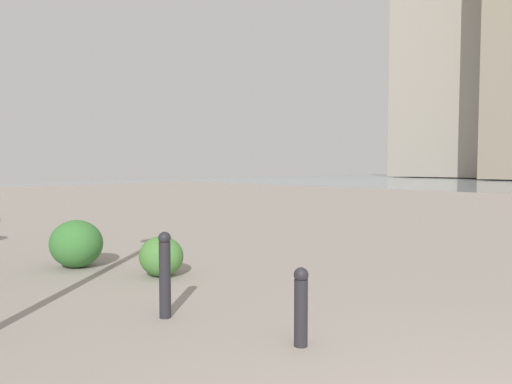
{
  "coord_description": "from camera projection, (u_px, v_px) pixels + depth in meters",
  "views": [
    {
      "loc": [
        -0.22,
        2.28,
        1.58
      ],
      "look_at": [
        8.07,
        -6.4,
        0.89
      ],
      "focal_mm": 32.93,
      "sensor_mm": 36.0,
      "label": 1
    }
  ],
  "objects": [
    {
      "name": "building_annex",
      "position": [
        459.0,
        60.0,
        64.08
      ],
      "size": [
        15.41,
        10.18,
        34.06
      ],
      "color": "#9E9384",
      "rests_on": "ground"
    },
    {
      "name": "bollard_near",
      "position": [
        301.0,
        305.0,
        4.08
      ],
      "size": [
        0.13,
        0.13,
        0.69
      ],
      "color": "#232328",
      "rests_on": "ground"
    },
    {
      "name": "bollard_mid",
      "position": [
        165.0,
        273.0,
        4.83
      ],
      "size": [
        0.13,
        0.13,
        0.9
      ],
      "color": "#232328",
      "rests_on": "ground"
    },
    {
      "name": "shrub_low",
      "position": [
        161.0,
        256.0,
        6.66
      ],
      "size": [
        0.67,
        0.6,
        0.57
      ],
      "color": "#477F38",
      "rests_on": "ground"
    },
    {
      "name": "shrub_round",
      "position": [
        76.0,
        244.0,
        7.25
      ],
      "size": [
        0.86,
        0.77,
        0.73
      ],
      "color": "#387533",
      "rests_on": "ground"
    }
  ]
}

